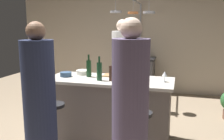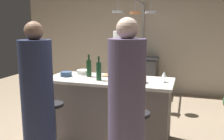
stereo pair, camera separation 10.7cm
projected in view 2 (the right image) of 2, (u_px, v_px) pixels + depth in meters
name	position (u px, v px, depth m)	size (l,w,h in m)	color
ground_plane	(109.00, 138.00, 3.61)	(9.00, 9.00, 0.00)	gray
back_wall	(144.00, 40.00, 6.05)	(6.40, 0.16, 2.60)	#BCAD99
kitchen_island	(109.00, 109.00, 3.53)	(1.80, 0.72, 0.90)	slate
stove_range	(141.00, 76.00, 5.83)	(0.80, 0.64, 0.89)	#47474C
chef	(123.00, 73.00, 4.35)	(0.37, 0.37, 1.75)	white
bar_stool_left	(54.00, 126.00, 3.12)	(0.28, 0.28, 0.68)	#4C4C51
guest_left	(38.00, 104.00, 2.70)	(0.36, 0.36, 1.69)	#262D4C
bar_stool_right	(138.00, 137.00, 2.80)	(0.28, 0.28, 0.68)	#4C4C51
guest_right	(126.00, 113.00, 2.39)	(0.36, 0.36, 1.72)	#594C6B
overhead_pot_rack	(138.00, 25.00, 5.15)	(0.88, 1.39, 2.17)	gray
cutting_board	(114.00, 76.00, 3.63)	(0.32, 0.22, 0.02)	#997047
pepper_mill	(110.00, 73.00, 3.30)	(0.05, 0.05, 0.21)	#382319
wine_bottle_green	(99.00, 71.00, 3.33)	(0.07, 0.07, 0.33)	#193D23
wine_bottle_red	(89.00, 68.00, 3.58)	(0.07, 0.07, 0.33)	#143319
wine_bottle_white	(118.00, 72.00, 3.23)	(0.07, 0.07, 0.33)	gray
wine_glass_near_left_guest	(122.00, 72.00, 3.41)	(0.07, 0.07, 0.15)	silver
wine_glass_near_right_guest	(164.00, 75.00, 3.21)	(0.07, 0.07, 0.15)	silver
mixing_bowl_blue	(66.00, 74.00, 3.61)	(0.17, 0.17, 0.07)	#334C6B
mixing_bowl_wooden	(140.00, 80.00, 3.21)	(0.16, 0.16, 0.08)	brown
mixing_bowl_ceramic	(84.00, 72.00, 3.77)	(0.22, 0.22, 0.07)	silver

